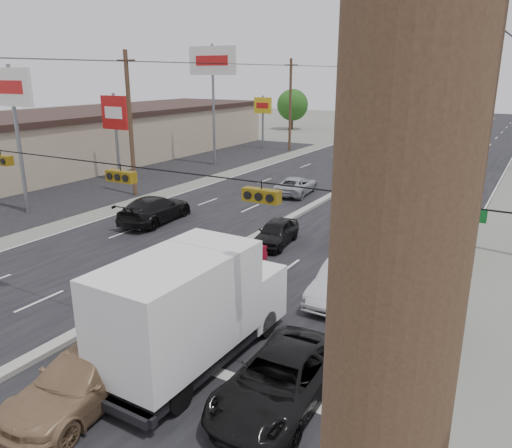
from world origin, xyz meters
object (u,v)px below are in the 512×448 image
(queue_car_d, at_px, (406,318))
(pole_sign_billboard, at_px, (213,68))
(red_sedan, at_px, (235,263))
(queue_car_c, at_px, (369,228))
(pole_sign_near, at_px, (13,99))
(oncoming_far, at_px, (296,186))
(pole_sign_far, at_px, (263,110))
(tree_left_far, at_px, (293,105))
(queue_car_a, at_px, (276,233))
(utility_pole_left_c, at_px, (290,105))
(box_truck, at_px, (193,307))
(queue_car_b, at_px, (344,281))
(tan_sedan, at_px, (86,377))
(oncoming_near, at_px, (155,209))
(black_suv, at_px, (280,381))
(queue_car_e, at_px, (431,238))
(pole_sign_mid, at_px, (115,118))
(utility_pole_left_b, at_px, (130,124))

(queue_car_d, bearing_deg, pole_sign_billboard, 142.51)
(red_sedan, bearing_deg, queue_car_c, 60.39)
(pole_sign_near, relative_size, oncoming_far, 1.96)
(pole_sign_far, distance_m, tree_left_far, 20.89)
(queue_car_a, distance_m, queue_car_d, 10.13)
(utility_pole_left_c, xyz_separation_m, tree_left_far, (-9.50, 20.00, -1.39))
(box_truck, height_order, queue_car_b, box_truck)
(tan_sedan, distance_m, oncoming_near, 16.93)
(pole_sign_far, height_order, oncoming_near, pole_sign_far)
(queue_car_a, bearing_deg, queue_car_d, -44.07)
(black_suv, bearing_deg, utility_pole_left_c, 114.93)
(tan_sedan, height_order, queue_car_a, tan_sedan)
(utility_pole_left_c, height_order, queue_car_b, utility_pole_left_c)
(tan_sedan, height_order, queue_car_e, queue_car_e)
(black_suv, bearing_deg, pole_sign_far, 118.75)
(black_suv, xyz_separation_m, queue_car_b, (-0.85, 6.99, 0.04))
(queue_car_d, bearing_deg, box_truck, -129.96)
(pole_sign_billboard, xyz_separation_m, queue_car_b, (21.20, -21.84, -8.13))
(pole_sign_near, relative_size, queue_car_d, 2.01)
(queue_car_e, bearing_deg, black_suv, -87.31)
(tree_left_far, height_order, black_suv, tree_left_far)
(pole_sign_far, height_order, queue_car_d, pole_sign_far)
(pole_sign_far, relative_size, tan_sedan, 1.18)
(pole_sign_mid, distance_m, queue_car_a, 20.35)
(pole_sign_near, bearing_deg, black_suv, -21.38)
(tree_left_far, height_order, red_sedan, tree_left_far)
(utility_pole_left_b, xyz_separation_m, tree_left_far, (-9.50, 45.00, -1.39))
(queue_car_c, bearing_deg, pole_sign_mid, 165.44)
(pole_sign_billboard, distance_m, queue_car_e, 28.54)
(queue_car_b, bearing_deg, queue_car_e, 75.29)
(tree_left_far, relative_size, queue_car_d, 1.36)
(utility_pole_left_c, relative_size, pole_sign_far, 1.67)
(utility_pole_left_b, distance_m, oncoming_near, 8.50)
(tan_sedan, relative_size, queue_car_d, 1.13)
(queue_car_b, bearing_deg, pole_sign_far, 123.73)
(utility_pole_left_c, distance_m, oncoming_near, 30.33)
(utility_pole_left_c, xyz_separation_m, red_sedan, (14.33, -34.08, -4.47))
(pole_sign_mid, xyz_separation_m, queue_car_c, (22.34, -4.54, -4.38))
(pole_sign_far, distance_m, box_truck, 45.26)
(utility_pole_left_b, distance_m, box_truck, 23.03)
(queue_car_b, bearing_deg, tan_sedan, -111.40)
(utility_pole_left_c, height_order, oncoming_near, utility_pole_left_c)
(queue_car_b, bearing_deg, queue_car_c, 100.41)
(pole_sign_mid, height_order, pole_sign_far, pole_sign_mid)
(utility_pole_left_c, bearing_deg, pole_sign_mid, -101.56)
(pole_sign_far, bearing_deg, pole_sign_billboard, -82.87)
(queue_car_c, relative_size, oncoming_far, 1.15)
(pole_sign_far, xyz_separation_m, tree_left_far, (-6.00, 20.00, -0.69))
(queue_car_d, bearing_deg, utility_pole_left_c, 128.70)
(pole_sign_far, bearing_deg, black_suv, -60.03)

